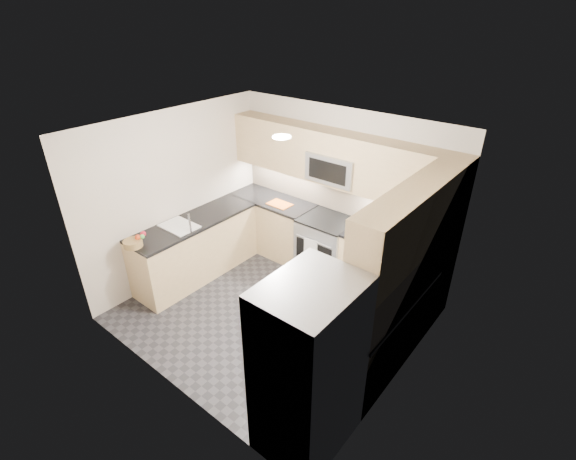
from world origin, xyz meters
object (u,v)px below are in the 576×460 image
object	(u,v)px
refrigerator	(309,368)
utensil_bowl	(438,250)
fruit_basket	(133,243)
cutting_board	(280,204)
gas_range	(326,247)
microwave	(335,167)

from	to	relation	value
refrigerator	utensil_bowl	xyz separation A→B (m)	(0.19, 2.46, 0.12)
refrigerator	fruit_basket	bearing A→B (deg)	176.43
utensil_bowl	cutting_board	xyz separation A→B (m)	(-2.50, -0.10, -0.08)
cutting_board	gas_range	bearing A→B (deg)	4.25
utensil_bowl	fruit_basket	world-z (taller)	utensil_bowl
microwave	utensil_bowl	world-z (taller)	microwave
fruit_basket	cutting_board	bearing A→B (deg)	73.09
refrigerator	utensil_bowl	bearing A→B (deg)	85.69
gas_range	cutting_board	xyz separation A→B (m)	(-0.87, -0.06, 0.49)
utensil_bowl	fruit_basket	distance (m)	3.89
refrigerator	gas_range	bearing A→B (deg)	120.88
gas_range	cutting_board	bearing A→B (deg)	-175.75
utensil_bowl	refrigerator	bearing A→B (deg)	-94.31
gas_range	cutting_board	distance (m)	1.00
gas_range	microwave	xyz separation A→B (m)	(0.00, 0.12, 1.24)
cutting_board	fruit_basket	world-z (taller)	fruit_basket
microwave	utensil_bowl	distance (m)	1.77
microwave	gas_range	bearing A→B (deg)	-90.00
utensil_bowl	microwave	bearing A→B (deg)	176.73
microwave	fruit_basket	bearing A→B (deg)	-122.86
gas_range	fruit_basket	bearing A→B (deg)	-124.29
microwave	refrigerator	distance (m)	3.04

